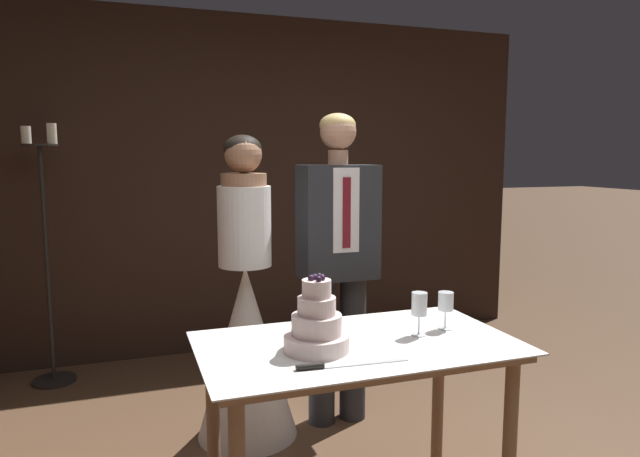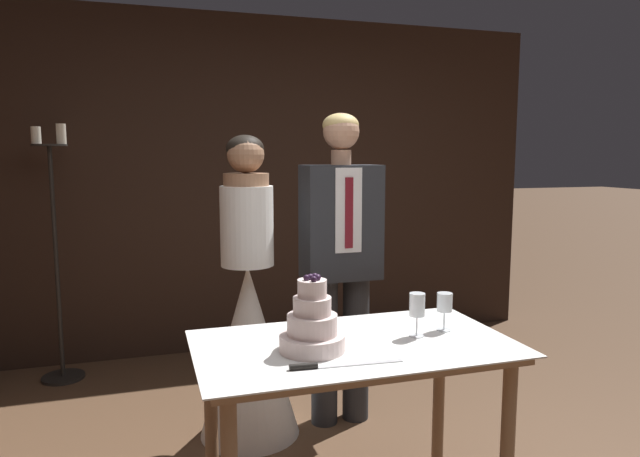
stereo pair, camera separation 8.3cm
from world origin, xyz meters
The scene contains 9 objects.
wall_back centered at (0.00, 2.50, 1.29)m, with size 4.55×0.12×2.57m, color black.
cake_table centered at (-0.14, 0.11, 0.68)m, with size 1.26×0.72×0.78m.
tiered_cake centered at (-0.32, 0.07, 0.88)m, with size 0.25×0.25×0.30m.
cake_knife centered at (-0.33, -0.11, 0.79)m, with size 0.41×0.05×0.02m.
wine_glass_near centered at (0.13, 0.11, 0.91)m, with size 0.06×0.06×0.18m.
wine_glass_middle centered at (0.28, 0.14, 0.90)m, with size 0.06×0.06×0.16m.
bride centered at (-0.40, 1.02, 0.59)m, with size 0.54×0.54×1.63m.
groom centered at (0.12, 1.02, 0.97)m, with size 0.42×0.25×1.75m.
candle_stand centered at (-1.48, 2.16, 0.79)m, with size 0.28×0.28×1.72m.
Camera 1 is at (-1.00, -1.91, 1.52)m, focal length 32.00 mm.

